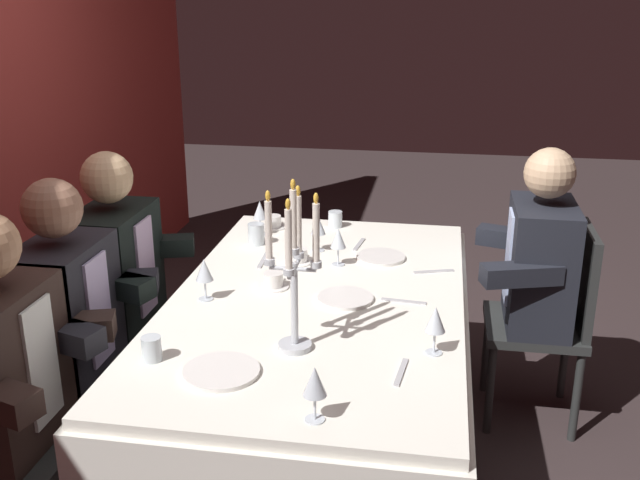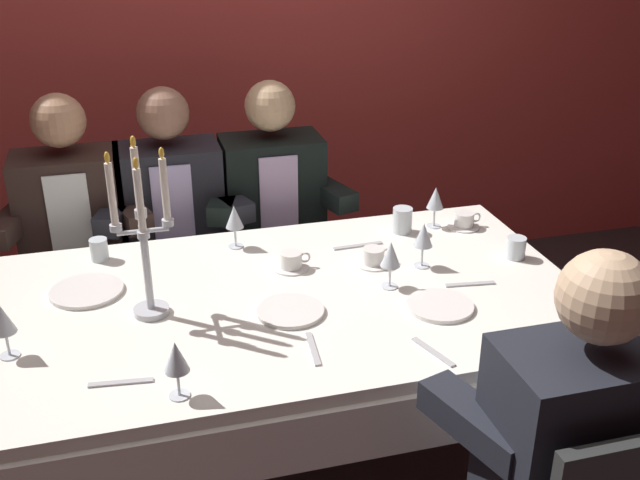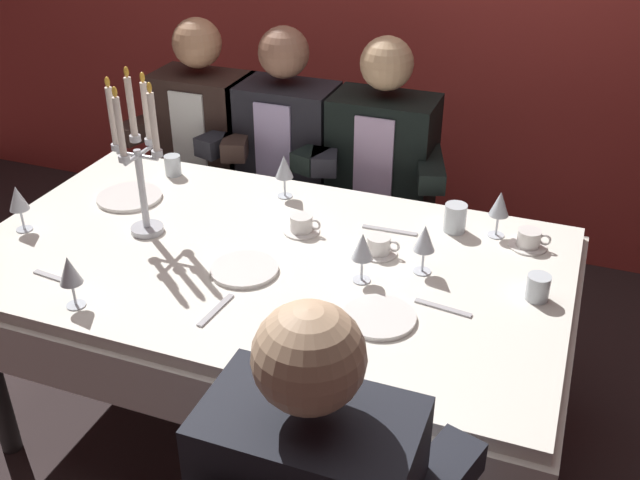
% 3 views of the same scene
% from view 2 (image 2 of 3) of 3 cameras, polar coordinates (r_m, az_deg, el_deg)
% --- Properties ---
extents(ground_plane, '(12.00, 12.00, 0.00)m').
position_cam_2_polar(ground_plane, '(2.87, -2.10, -17.26)').
color(ground_plane, '#35292A').
extents(back_wall, '(6.00, 0.12, 2.70)m').
position_cam_2_polar(back_wall, '(3.81, -8.41, 15.94)').
color(back_wall, '#C23E37').
rests_on(back_wall, ground_plane).
extents(dining_table, '(1.94, 1.14, 0.74)m').
position_cam_2_polar(dining_table, '(2.50, -2.32, -6.61)').
color(dining_table, white).
rests_on(dining_table, ground_plane).
extents(candelabra, '(0.19, 0.19, 0.57)m').
position_cam_2_polar(candelabra, '(2.27, -13.33, 0.48)').
color(candelabra, silver).
rests_on(candelabra, dining_table).
extents(dinner_plate_0, '(0.21, 0.21, 0.01)m').
position_cam_2_polar(dinner_plate_0, '(2.33, -2.29, -5.41)').
color(dinner_plate_0, white).
rests_on(dinner_plate_0, dining_table).
extents(dinner_plate_1, '(0.21, 0.21, 0.01)m').
position_cam_2_polar(dinner_plate_1, '(2.39, 9.12, -4.96)').
color(dinner_plate_1, white).
rests_on(dinner_plate_1, dining_table).
extents(dinner_plate_2, '(0.24, 0.24, 0.01)m').
position_cam_2_polar(dinner_plate_2, '(2.56, -17.38, -3.72)').
color(dinner_plate_2, white).
rests_on(dinner_plate_2, dining_table).
extents(wine_glass_0, '(0.07, 0.07, 0.16)m').
position_cam_2_polar(wine_glass_0, '(2.25, -23.01, -5.70)').
color(wine_glass_0, silver).
rests_on(wine_glass_0, dining_table).
extents(wine_glass_1, '(0.07, 0.07, 0.16)m').
position_cam_2_polar(wine_glass_1, '(2.73, -6.54, 1.66)').
color(wine_glass_1, silver).
rests_on(wine_glass_1, dining_table).
extents(wine_glass_2, '(0.07, 0.07, 0.16)m').
position_cam_2_polar(wine_glass_2, '(2.92, 8.78, 3.09)').
color(wine_glass_2, silver).
rests_on(wine_glass_2, dining_table).
extents(wine_glass_3, '(0.07, 0.07, 0.16)m').
position_cam_2_polar(wine_glass_3, '(2.59, 7.88, 0.31)').
color(wine_glass_3, silver).
rests_on(wine_glass_3, dining_table).
extents(wine_glass_4, '(0.07, 0.07, 0.16)m').
position_cam_2_polar(wine_glass_4, '(1.95, -10.91, -8.87)').
color(wine_glass_4, silver).
rests_on(wine_glass_4, dining_table).
extents(wine_glass_5, '(0.07, 0.07, 0.16)m').
position_cam_2_polar(wine_glass_5, '(2.44, 5.40, -1.19)').
color(wine_glass_5, silver).
rests_on(wine_glass_5, dining_table).
extents(water_tumbler_0, '(0.07, 0.07, 0.08)m').
position_cam_2_polar(water_tumbler_0, '(2.75, 14.70, -0.57)').
color(water_tumbler_0, silver).
rests_on(water_tumbler_0, dining_table).
extents(water_tumbler_1, '(0.06, 0.06, 0.08)m').
position_cam_2_polar(water_tumbler_1, '(2.76, -16.48, -0.70)').
color(water_tumbler_1, silver).
rests_on(water_tumbler_1, dining_table).
extents(water_tumbler_2, '(0.08, 0.08, 0.10)m').
position_cam_2_polar(water_tumbler_2, '(2.88, 6.29, 1.52)').
color(water_tumbler_2, silver).
rests_on(water_tumbler_2, dining_table).
extents(coffee_cup_0, '(0.13, 0.12, 0.06)m').
position_cam_2_polar(coffee_cup_0, '(2.59, -2.19, -1.64)').
color(coffee_cup_0, white).
rests_on(coffee_cup_0, dining_table).
extents(coffee_cup_1, '(0.13, 0.12, 0.06)m').
position_cam_2_polar(coffee_cup_1, '(2.97, 10.94, 1.44)').
color(coffee_cup_1, white).
rests_on(coffee_cup_1, dining_table).
extents(coffee_cup_2, '(0.13, 0.12, 0.06)m').
position_cam_2_polar(coffee_cup_2, '(2.63, 4.11, -1.33)').
color(coffee_cup_2, white).
rests_on(coffee_cup_2, dining_table).
extents(knife_0, '(0.19, 0.03, 0.01)m').
position_cam_2_polar(knife_0, '(2.77, 2.91, -0.44)').
color(knife_0, '#B7B7BC').
rests_on(knife_0, dining_table).
extents(spoon_1, '(0.17, 0.04, 0.01)m').
position_cam_2_polar(spoon_1, '(2.09, -14.94, -10.45)').
color(spoon_1, '#B7B7BC').
rests_on(spoon_1, dining_table).
extents(spoon_2, '(0.03, 0.17, 0.01)m').
position_cam_2_polar(spoon_2, '(2.16, -0.53, -8.28)').
color(spoon_2, '#B7B7BC').
rests_on(spoon_2, dining_table).
extents(fork_3, '(0.17, 0.04, 0.01)m').
position_cam_2_polar(fork_3, '(2.54, 11.37, -3.31)').
color(fork_3, '#B7B7BC').
rests_on(fork_3, dining_table).
extents(fork_4, '(0.07, 0.17, 0.01)m').
position_cam_2_polar(fork_4, '(2.17, 8.61, -8.42)').
color(fork_4, '#B7B7BC').
rests_on(fork_4, dining_table).
extents(seated_diner_0, '(0.63, 0.48, 1.24)m').
position_cam_2_polar(seated_diner_0, '(3.20, -18.33, 1.76)').
color(seated_diner_0, '#2B2E2D').
rests_on(seated_diner_0, ground_plane).
extents(seated_diner_1, '(0.63, 0.48, 1.24)m').
position_cam_2_polar(seated_diner_1, '(3.20, -11.27, 2.55)').
color(seated_diner_1, '#2B2E2D').
rests_on(seated_diner_1, ground_plane).
extents(seated_diner_2, '(0.63, 0.48, 1.24)m').
position_cam_2_polar(seated_diner_2, '(3.25, -3.65, 3.35)').
color(seated_diner_2, '#2B2E2D').
rests_on(seated_diner_2, ground_plane).
extents(seated_diner_3, '(0.63, 0.48, 1.24)m').
position_cam_2_polar(seated_diner_3, '(1.94, 19.13, -14.57)').
color(seated_diner_3, '#2B2E2D').
rests_on(seated_diner_3, ground_plane).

